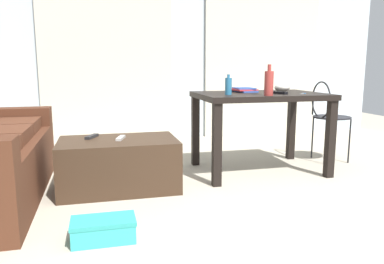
{
  "coord_description": "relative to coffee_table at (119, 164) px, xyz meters",
  "views": [
    {
      "loc": [
        -1.22,
        -1.56,
        1.0
      ],
      "look_at": [
        -0.42,
        1.67,
        0.41
      ],
      "focal_mm": 35.2,
      "sensor_mm": 36.0,
      "label": 1
    }
  ],
  "objects": [
    {
      "name": "shoebox",
      "position": [
        -0.14,
        -0.93,
        -0.14
      ],
      "size": [
        0.37,
        0.2,
        0.13
      ],
      "color": "#33B2AD",
      "rests_on": "ground"
    },
    {
      "name": "wire_chair",
      "position": [
        2.18,
        0.43,
        0.32
      ],
      "size": [
        0.39,
        0.4,
        0.84
      ],
      "color": "black",
      "rests_on": "ground"
    },
    {
      "name": "tv_remote_primary",
      "position": [
        0.02,
        0.01,
        0.22
      ],
      "size": [
        0.09,
        0.17,
        0.02
      ],
      "primitive_type": "cube",
      "rotation": [
        0.0,
        0.0,
        -0.29
      ],
      "color": "#B7B7B2",
      "rests_on": "coffee_table"
    },
    {
      "name": "bottle_near",
      "position": [
        1.27,
        -0.08,
        0.65
      ],
      "size": [
        0.08,
        0.08,
        0.26
      ],
      "color": "#99332D",
      "rests_on": "craft_table"
    },
    {
      "name": "coffee_table",
      "position": [
        0.0,
        0.0,
        0.0
      ],
      "size": [
        0.94,
        0.58,
        0.41
      ],
      "color": "#382619",
      "rests_on": "ground"
    },
    {
      "name": "tv_remote_on_table",
      "position": [
        1.45,
        0.09,
        0.55
      ],
      "size": [
        0.11,
        0.17,
        0.02
      ],
      "primitive_type": "cube",
      "rotation": [
        0.0,
        0.0,
        0.39
      ],
      "color": "black",
      "rests_on": "craft_table"
    },
    {
      "name": "scissors",
      "position": [
        1.67,
        0.04,
        0.55
      ],
      "size": [
        0.09,
        0.09,
        0.0
      ],
      "color": "#9EA0A5",
      "rests_on": "craft_table"
    },
    {
      "name": "tv_remote_secondary",
      "position": [
        -0.21,
        0.13,
        0.22
      ],
      "size": [
        0.11,
        0.17,
        0.02
      ],
      "primitive_type": "cube",
      "rotation": [
        0.0,
        0.0,
        -0.44
      ],
      "color": "#232326",
      "rests_on": "coffee_table"
    },
    {
      "name": "craft_table",
      "position": [
        1.33,
        0.23,
        0.43
      ],
      "size": [
        1.17,
        0.81,
        0.75
      ],
      "color": "black",
      "rests_on": "ground"
    },
    {
      "name": "book_stack",
      "position": [
        1.23,
        0.4,
        0.56
      ],
      "size": [
        0.23,
        0.29,
        0.04
      ],
      "color": "#33519E",
      "rests_on": "craft_table"
    },
    {
      "name": "bowl",
      "position": [
        1.6,
        0.33,
        0.58
      ],
      "size": [
        0.15,
        0.15,
        0.08
      ],
      "primitive_type": "ellipsoid",
      "color": "beige",
      "rests_on": "craft_table"
    },
    {
      "name": "bottle_far",
      "position": [
        0.97,
        0.1,
        0.62
      ],
      "size": [
        0.06,
        0.06,
        0.18
      ],
      "color": "teal",
      "rests_on": "craft_table"
    },
    {
      "name": "ground_plane",
      "position": [
        1.09,
        -0.06,
        -0.21
      ],
      "size": [
        8.71,
        8.71,
        0.0
      ],
      "primitive_type": "plane",
      "color": "#B2A893"
    },
    {
      "name": "wall_back",
      "position": [
        1.09,
        2.16,
        1.06
      ],
      "size": [
        5.7,
        0.1,
        2.53
      ],
      "primitive_type": "cube",
      "color": "silver",
      "rests_on": "ground"
    },
    {
      "name": "curtains",
      "position": [
        1.09,
        2.07,
        0.88
      ],
      "size": [
        3.9,
        0.03,
        2.17
      ],
      "color": "beige",
      "rests_on": "ground"
    }
  ]
}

